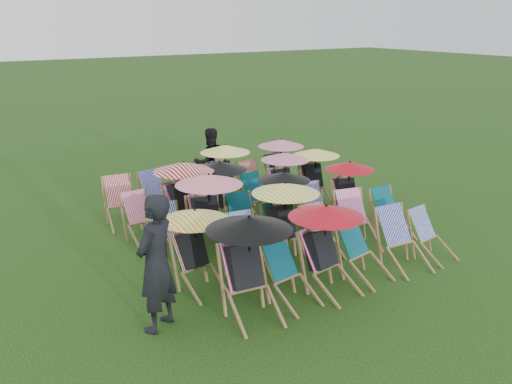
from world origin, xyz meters
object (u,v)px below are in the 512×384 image
deckchair_5 (433,235)px  deckchair_29 (282,165)px  deckchair_0 (250,266)px  person_left (156,263)px  person_rear (210,162)px

deckchair_5 → deckchair_29: bearing=81.3°
deckchair_5 → deckchair_0: bearing=171.1°
deckchair_0 → deckchair_5: deckchair_0 is taller
deckchair_5 → person_left: size_ratio=0.45×
deckchair_29 → person_rear: bearing=152.8°
person_rear → person_left: bearing=62.6°
deckchair_0 → person_left: size_ratio=0.76×
deckchair_5 → person_left: 5.03m
person_left → deckchair_0: bearing=130.3°
person_left → person_rear: person_left is taller
deckchair_0 → deckchair_5: bearing=5.4°
deckchair_5 → deckchair_29: (0.01, 4.60, 0.25)m
deckchair_0 → person_rear: size_ratio=0.90×
deckchair_0 → person_left: 1.29m
deckchair_29 → deckchair_0: bearing=-130.6°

